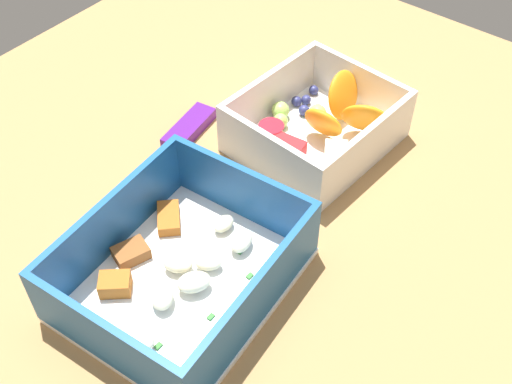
# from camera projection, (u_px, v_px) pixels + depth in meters

# --- Properties ---
(table_surface) EXTENTS (0.80, 0.80, 0.02)m
(table_surface) POSITION_uv_depth(u_px,v_px,m) (269.00, 213.00, 0.62)
(table_surface) COLOR #9E7547
(table_surface) RESTS_ON ground
(pasta_container) EXTENTS (0.20, 0.17, 0.06)m
(pasta_container) POSITION_uv_depth(u_px,v_px,m) (181.00, 270.00, 0.53)
(pasta_container) COLOR white
(pasta_container) RESTS_ON table_surface
(fruit_bowl) EXTENTS (0.16, 0.14, 0.06)m
(fruit_bowl) POSITION_uv_depth(u_px,v_px,m) (319.00, 126.00, 0.66)
(fruit_bowl) COLOR white
(fruit_bowl) RESTS_ON table_surface
(candy_bar) EXTENTS (0.07, 0.03, 0.01)m
(candy_bar) POSITION_uv_depth(u_px,v_px,m) (189.00, 128.00, 0.68)
(candy_bar) COLOR #51197A
(candy_bar) RESTS_ON table_surface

